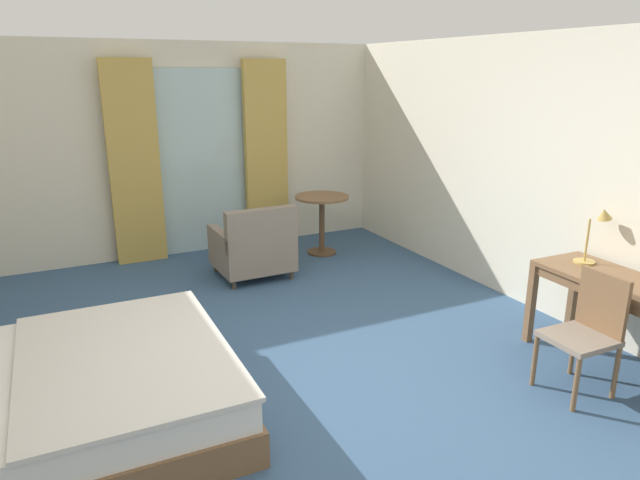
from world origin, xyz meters
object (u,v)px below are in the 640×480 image
(armchair_by_window, at_px, (254,248))
(round_cafe_table, at_px, (322,211))
(bed, at_px, (61,396))
(desk_chair, at_px, (588,328))
(desk_lamp, at_px, (598,229))
(writing_desk, at_px, (633,296))

(armchair_by_window, relative_size, round_cafe_table, 1.13)
(bed, height_order, round_cafe_table, bed)
(bed, distance_m, round_cafe_table, 4.06)
(armchair_by_window, bearing_deg, desk_chair, -68.21)
(desk_lamp, distance_m, round_cafe_table, 3.32)
(desk_lamp, bearing_deg, armchair_by_window, 125.33)
(desk_chair, xyz_separation_m, desk_lamp, (0.64, 0.51, 0.51))
(desk_chair, bearing_deg, bed, 161.88)
(writing_desk, height_order, desk_chair, desk_chair)
(desk_chair, distance_m, desk_lamp, 0.97)
(desk_chair, height_order, round_cafe_table, desk_chair)
(round_cafe_table, bearing_deg, armchair_by_window, -157.66)
(bed, relative_size, desk_chair, 2.33)
(desk_lamp, distance_m, armchair_by_window, 3.42)
(armchair_by_window, distance_m, round_cafe_table, 1.16)
(writing_desk, distance_m, desk_chair, 0.49)
(desk_lamp, xyz_separation_m, armchair_by_window, (-1.94, 2.74, -0.66))
(bed, xyz_separation_m, armchair_by_window, (2.06, 2.15, 0.08))
(bed, height_order, desk_chair, bed)
(armchair_by_window, bearing_deg, bed, -133.82)
(bed, bearing_deg, desk_chair, -18.12)
(desk_chair, height_order, armchair_by_window, desk_chair)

